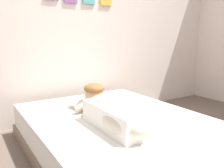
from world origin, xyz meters
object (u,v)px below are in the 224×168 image
at_px(pillow, 93,100).
at_px(cell_phone, 114,120).
at_px(dog, 121,120).
at_px(person_lying, 115,109).
at_px(coffee_cup, 113,104).
at_px(bed, 121,138).

distance_m(pillow, cell_phone, 0.53).
bearing_deg(dog, cell_phone, 68.59).
distance_m(person_lying, coffee_cup, 0.39).
distance_m(bed, dog, 0.42).
bearing_deg(pillow, person_lying, -97.63).
relative_size(person_lying, coffee_cup, 7.36).
bearing_deg(coffee_cup, person_lying, -120.05).
xyz_separation_m(dog, coffee_cup, (0.30, 0.58, -0.07)).
bearing_deg(pillow, bed, -89.01).
relative_size(coffee_cup, cell_phone, 0.89).
xyz_separation_m(bed, cell_phone, (-0.08, -0.01, 0.18)).
bearing_deg(person_lying, dog, -112.82).
bearing_deg(cell_phone, coffee_cup, 58.86).
bearing_deg(person_lying, pillow, 82.37).
distance_m(coffee_cup, cell_phone, 0.38).
xyz_separation_m(bed, person_lying, (-0.08, -0.02, 0.28)).
bearing_deg(bed, coffee_cup, 70.27).
relative_size(bed, person_lying, 2.22).
relative_size(person_lying, dog, 1.60).
relative_size(pillow, coffee_cup, 4.16).
xyz_separation_m(pillow, coffee_cup, (0.12, -0.19, -0.02)).
relative_size(bed, coffee_cup, 16.38).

